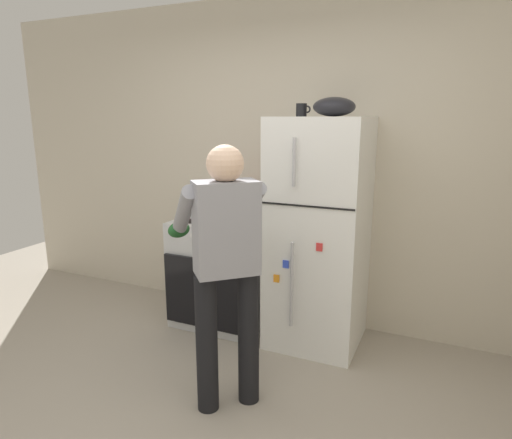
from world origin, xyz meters
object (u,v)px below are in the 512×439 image
object	(u,v)px
refrigerator	(319,234)
coffee_mug	(302,110)
red_pot	(237,214)
mixing_bowl	(334,107)
person_cook	(225,254)
stove_range	(223,271)

from	to	relation	value
refrigerator	coffee_mug	xyz separation A→B (m)	(-0.18, 0.05, 0.92)
red_pot	mixing_bowl	bearing A→B (deg)	3.81
person_cook	red_pot	xyz separation A→B (m)	(-0.39, 0.94, 0.01)
red_pot	refrigerator	bearing A→B (deg)	4.24
red_pot	mixing_bowl	size ratio (longest dim) A/B	1.23
person_cook	red_pot	size ratio (longest dim) A/B	4.33
coffee_mug	mixing_bowl	xyz separation A→B (m)	(0.26, -0.05, 0.02)
person_cook	mixing_bowl	size ratio (longest dim) A/B	5.34
refrigerator	coffee_mug	distance (m)	0.94
refrigerator	stove_range	distance (m)	0.93
refrigerator	coffee_mug	bearing A→B (deg)	164.17
stove_range	mixing_bowl	bearing A→B (deg)	0.65
stove_range	coffee_mug	bearing A→B (deg)	5.28
refrigerator	mixing_bowl	size ratio (longest dim) A/B	5.83
refrigerator	coffee_mug	size ratio (longest dim) A/B	15.60
stove_range	mixing_bowl	xyz separation A→B (m)	(0.91, 0.01, 1.36)
person_cook	coffee_mug	world-z (taller)	coffee_mug
red_pot	coffee_mug	world-z (taller)	coffee_mug
stove_range	red_pot	bearing A→B (deg)	-13.92
coffee_mug	refrigerator	bearing A→B (deg)	-15.83
mixing_bowl	stove_range	bearing A→B (deg)	-179.35
stove_range	coffee_mug	xyz separation A→B (m)	(0.65, 0.06, 1.34)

